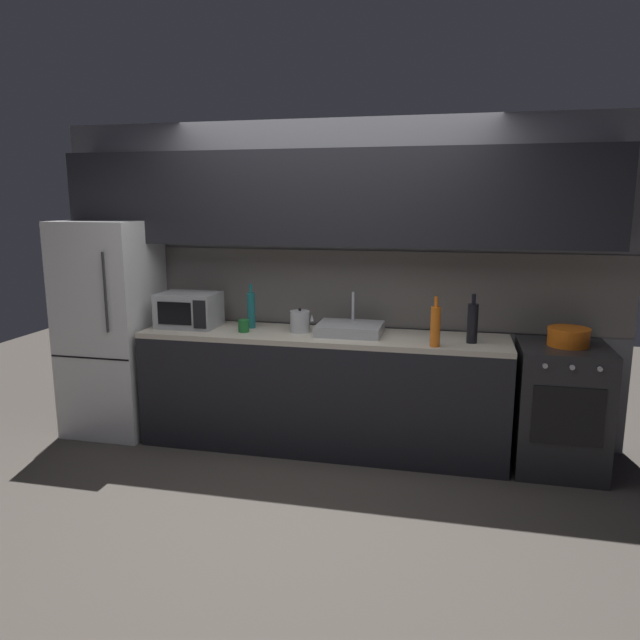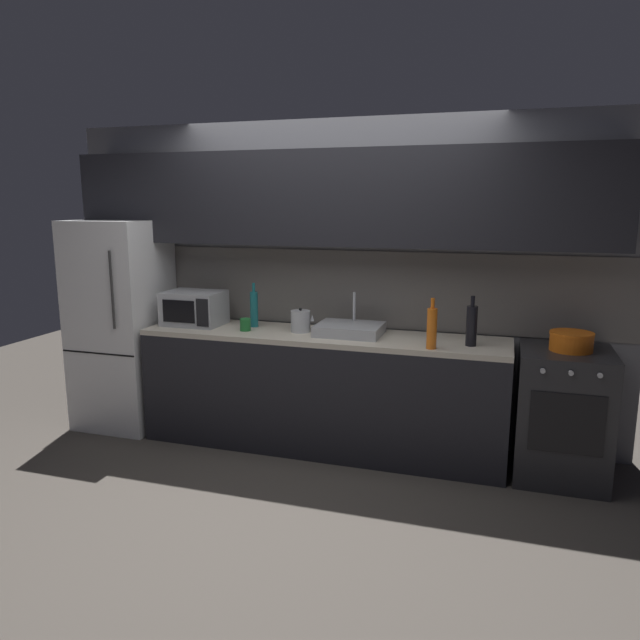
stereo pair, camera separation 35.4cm
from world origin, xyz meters
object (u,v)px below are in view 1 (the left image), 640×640
(refrigerator, at_px, (112,327))
(microwave, at_px, (189,310))
(wine_bottle_teal, at_px, (251,310))
(cooking_pot, at_px, (569,337))
(kettle, at_px, (300,321))
(wine_bottle_dark, at_px, (473,323))
(oven_range, at_px, (560,408))
(wine_bottle_orange, at_px, (435,326))
(mug_green, at_px, (244,326))

(refrigerator, distance_m, microwave, 0.70)
(wine_bottle_teal, bearing_deg, cooking_pot, -1.97)
(kettle, bearing_deg, wine_bottle_dark, -3.17)
(oven_range, bearing_deg, microwave, 179.60)
(microwave, relative_size, kettle, 2.45)
(wine_bottle_orange, xyz_separation_m, cooking_pot, (0.89, 0.22, -0.08))
(oven_range, height_order, kettle, kettle)
(microwave, distance_m, mug_green, 0.51)
(cooking_pot, bearing_deg, oven_range, -175.76)
(cooking_pot, bearing_deg, kettle, 179.60)
(mug_green, distance_m, cooking_pot, 2.33)
(refrigerator, height_order, cooking_pot, refrigerator)
(refrigerator, distance_m, cooking_pot, 3.50)
(oven_range, xyz_separation_m, wine_bottle_orange, (-0.88, -0.22, 0.59))
(microwave, distance_m, wine_bottle_dark, 2.18)
(wine_bottle_teal, xyz_separation_m, cooking_pot, (2.32, -0.08, -0.08))
(wine_bottle_orange, height_order, mug_green, wine_bottle_orange)
(refrigerator, xyz_separation_m, mug_green, (1.17, -0.08, 0.08))
(wine_bottle_dark, xyz_separation_m, mug_green, (-1.68, -0.02, -0.10))
(oven_range, distance_m, kettle, 1.97)
(wine_bottle_orange, relative_size, mug_green, 3.63)
(oven_range, bearing_deg, wine_bottle_teal, 177.98)
(refrigerator, distance_m, oven_range, 3.51)
(oven_range, xyz_separation_m, wine_bottle_dark, (-0.63, -0.06, 0.59))
(oven_range, height_order, wine_bottle_orange, wine_bottle_orange)
(wine_bottle_teal, relative_size, mug_green, 3.67)
(wine_bottle_teal, bearing_deg, wine_bottle_dark, -4.66)
(microwave, distance_m, cooking_pot, 2.82)
(wine_bottle_dark, bearing_deg, refrigerator, 178.86)
(oven_range, bearing_deg, wine_bottle_orange, -165.83)
(refrigerator, bearing_deg, oven_range, -0.02)
(microwave, height_order, wine_bottle_teal, wine_bottle_teal)
(refrigerator, height_order, wine_bottle_dark, refrigerator)
(kettle, xyz_separation_m, wine_bottle_teal, (-0.41, 0.07, 0.06))
(refrigerator, distance_m, kettle, 1.59)
(cooking_pot, bearing_deg, microwave, 179.63)
(wine_bottle_teal, distance_m, mug_green, 0.19)
(oven_range, bearing_deg, kettle, 179.55)
(wine_bottle_teal, bearing_deg, microwave, -172.91)
(oven_range, relative_size, mug_green, 9.44)
(microwave, relative_size, wine_bottle_teal, 1.32)
(wine_bottle_orange, relative_size, wine_bottle_dark, 1.00)
(wine_bottle_orange, height_order, wine_bottle_dark, wine_bottle_dark)
(wine_bottle_orange, distance_m, wine_bottle_dark, 0.30)
(wine_bottle_teal, xyz_separation_m, wine_bottle_dark, (1.68, -0.14, -0.00))
(mug_green, bearing_deg, refrigerator, 176.17)
(kettle, bearing_deg, oven_range, -0.45)
(refrigerator, bearing_deg, mug_green, -3.83)
(oven_range, bearing_deg, wine_bottle_dark, -174.95)
(oven_range, distance_m, microwave, 2.86)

